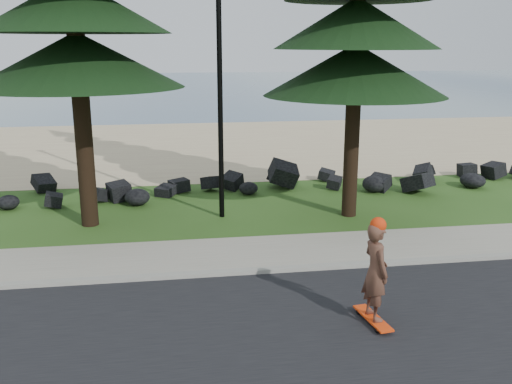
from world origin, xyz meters
TOP-DOWN VIEW (x-y plane):
  - ground at (0.00, 0.00)m, footprint 160.00×160.00m
  - road at (0.00, -4.50)m, footprint 160.00×7.00m
  - kerb at (0.00, -0.90)m, footprint 160.00×0.20m
  - sidewalk at (0.00, 0.20)m, footprint 160.00×2.00m
  - beach_sand at (0.00, 14.50)m, footprint 160.00×15.00m
  - ocean at (0.00, 51.00)m, footprint 160.00×58.00m
  - seawall_boulders at (0.00, 5.60)m, footprint 60.00×2.40m
  - lamp_post at (0.00, 3.20)m, footprint 0.25×0.14m
  - skateboarder at (1.97, -3.35)m, footprint 0.49×1.04m

SIDE VIEW (x-z plane):
  - ground at x=0.00m, z-range 0.00..0.00m
  - seawall_boulders at x=0.00m, z-range -0.55..0.55m
  - ocean at x=0.00m, z-range 0.00..0.01m
  - beach_sand at x=0.00m, z-range 0.00..0.01m
  - road at x=0.00m, z-range 0.00..0.02m
  - sidewalk at x=0.00m, z-range 0.00..0.08m
  - kerb at x=0.00m, z-range 0.00..0.10m
  - skateboarder at x=1.97m, z-range 0.01..1.89m
  - lamp_post at x=0.00m, z-range 0.06..8.20m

